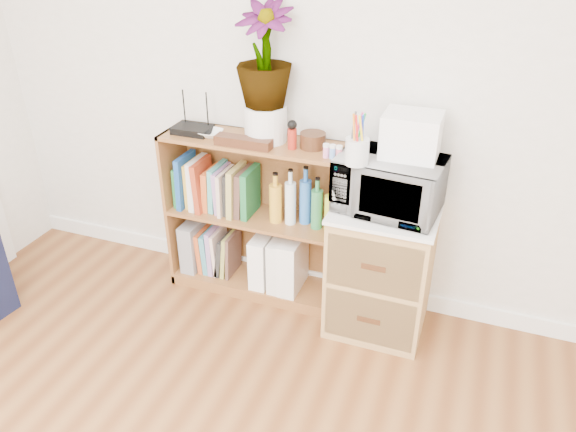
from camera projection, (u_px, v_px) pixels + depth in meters
The scene contains 21 objects.
skirting_board at pixel (319, 279), 3.39m from camera, with size 4.00×0.02×0.10m, color white.
bookshelf at pixel (254, 218), 3.17m from camera, with size 1.00×0.30×0.95m, color brown.
wicker_unit at pixel (381, 270), 2.94m from camera, with size 0.50×0.45×0.70m, color #9E7542.
microwave at pixel (389, 184), 2.69m from camera, with size 0.49×0.33×0.27m, color white.
pen_cup at pixel (357, 151), 2.53m from camera, with size 0.11×0.11×0.12m, color silver.
small_appliance at pixel (411, 135), 2.59m from camera, with size 0.26×0.22×0.21m, color white.
router at pixel (193, 130), 3.02m from camera, with size 0.20×0.14×0.04m, color black.
white_bowl at pixel (210, 133), 2.98m from camera, with size 0.13×0.13×0.03m, color white.
plant_pot at pixel (266, 123), 2.89m from camera, with size 0.22×0.22×0.19m, color silver.
potted_plant at pixel (264, 55), 2.72m from camera, with size 0.28×0.28×0.51m, color #417D32.
trinket_box at pixel (243, 142), 2.85m from camera, with size 0.30×0.08×0.05m, color #361C0E.
kokeshi_doll at pixel (292, 139), 2.81m from camera, with size 0.05×0.05×0.10m, color maroon.
wooden_bowl at pixel (313, 140), 2.83m from camera, with size 0.13×0.13×0.08m, color #341E0E.
paint_jars at pixel (332, 153), 2.71m from camera, with size 0.11×0.04×0.05m, color pink.
file_box at pixel (195, 243), 3.42m from camera, with size 0.09×0.25×0.31m, color gray.
magazine_holder_left at pixel (264, 258), 3.27m from camera, with size 0.10×0.25×0.31m, color white.
magazine_holder_mid at pixel (282, 261), 3.23m from camera, with size 0.10×0.25×0.32m, color silver.
magazine_holder_right at pixel (293, 263), 3.21m from camera, with size 0.10×0.26×0.33m, color white.
cookbooks at pixel (216, 187), 3.16m from camera, with size 0.46×0.20×0.31m.
liquor_bottles at pixel (310, 201), 2.99m from camera, with size 0.45×0.07×0.32m.
lower_books at pixel (219, 251), 3.38m from camera, with size 0.23×0.19×0.29m.
Camera 1 is at (0.79, -0.42, 2.03)m, focal length 35.00 mm.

